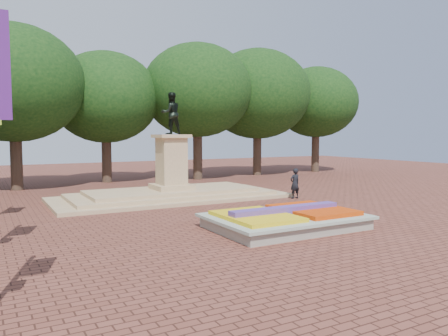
# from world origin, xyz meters

# --- Properties ---
(ground) EXTENTS (90.00, 90.00, 0.00)m
(ground) POSITION_xyz_m (0.00, 0.00, 0.00)
(ground) COLOR brown
(ground) RESTS_ON ground
(flower_bed) EXTENTS (6.30, 4.30, 0.91)m
(flower_bed) POSITION_xyz_m (1.03, -2.00, 0.38)
(flower_bed) COLOR gray
(flower_bed) RESTS_ON ground
(monument) EXTENTS (14.00, 6.00, 6.40)m
(monument) POSITION_xyz_m (0.00, 8.00, 0.88)
(monument) COLOR tan
(monument) RESTS_ON ground
(tree_row_back) EXTENTS (44.80, 8.80, 10.43)m
(tree_row_back) POSITION_xyz_m (2.33, 18.00, 6.67)
(tree_row_back) COLOR #32271B
(tree_row_back) RESTS_ON ground
(pedestrian) EXTENTS (0.69, 0.47, 1.85)m
(pedestrian) POSITION_xyz_m (6.62, 4.50, 0.92)
(pedestrian) COLOR black
(pedestrian) RESTS_ON ground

